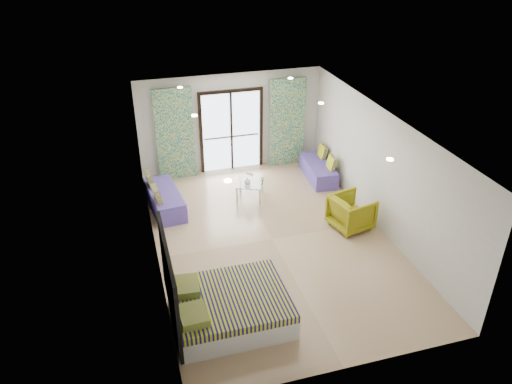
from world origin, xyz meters
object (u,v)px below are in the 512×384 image
object	(u,v)px
bed	(230,307)
daybed_right	(319,170)
armchair	(351,211)
coffee_table	(250,184)
daybed_left	(164,199)

from	to	relation	value
bed	daybed_right	world-z (taller)	daybed_right
daybed_right	armchair	xyz separation A→B (m)	(-0.24, -2.49, 0.19)
coffee_table	daybed_right	bearing A→B (deg)	14.76
bed	armchair	size ratio (longest dim) A/B	2.30
daybed_left	coffee_table	bearing A→B (deg)	-7.89
coffee_table	armchair	distance (m)	2.68
coffee_table	daybed_left	bearing A→B (deg)	178.34
daybed_left	armchair	world-z (taller)	armchair
coffee_table	armchair	bearing A→B (deg)	-46.34
daybed_right	armchair	world-z (taller)	armchair
daybed_left	daybed_right	world-z (taller)	daybed_left
daybed_right	armchair	distance (m)	2.51
armchair	daybed_left	bearing A→B (deg)	50.29
daybed_right	armchair	size ratio (longest dim) A/B	1.90
bed	daybed_left	bearing A→B (deg)	98.70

